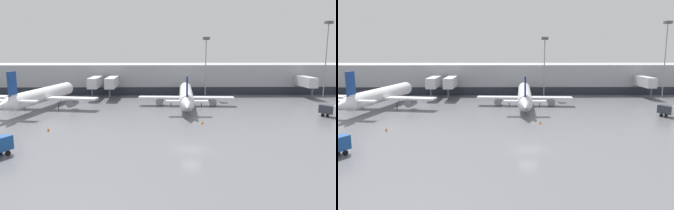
% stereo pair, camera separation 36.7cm
% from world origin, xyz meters
% --- Properties ---
extents(ground_plane, '(320.00, 320.00, 0.00)m').
position_xyz_m(ground_plane, '(0.00, 0.00, 0.00)').
color(ground_plane, slate).
extents(terminal_building, '(160.00, 27.83, 9.00)m').
position_xyz_m(terminal_building, '(-0.03, 61.84, 4.50)').
color(terminal_building, '#9EA0A5').
rests_on(terminal_building, ground_plane).
extents(parked_jet_0, '(26.44, 33.87, 9.47)m').
position_xyz_m(parked_jet_0, '(-32.08, 31.51, 3.18)').
color(parked_jet_0, white).
rests_on(parked_jet_0, ground_plane).
extents(parked_jet_2, '(23.45, 35.93, 8.31)m').
position_xyz_m(parked_jet_2, '(1.81, 35.46, 2.56)').
color(parked_jet_2, silver).
rests_on(parked_jet_2, ground_plane).
extents(service_truck_0, '(4.33, 5.32, 2.61)m').
position_xyz_m(service_truck_0, '(30.81, 20.79, 1.56)').
color(service_truck_0, '#2D333D').
rests_on(service_truck_0, ground_plane).
extents(traffic_cone_0, '(0.43, 0.43, 0.60)m').
position_xyz_m(traffic_cone_0, '(3.44, 15.45, 0.30)').
color(traffic_cone_0, orange).
rests_on(traffic_cone_0, ground_plane).
extents(traffic_cone_2, '(0.44, 0.44, 0.56)m').
position_xyz_m(traffic_cone_2, '(-23.61, 10.49, 0.28)').
color(traffic_cone_2, orange).
rests_on(traffic_cone_2, ground_plane).
extents(apron_light_mast_0, '(1.80, 1.80, 17.13)m').
position_xyz_m(apron_light_mast_0, '(8.44, 50.11, 13.63)').
color(apron_light_mast_0, gray).
rests_on(apron_light_mast_0, ground_plane).
extents(apron_light_mast_2, '(1.80, 1.80, 21.48)m').
position_xyz_m(apron_light_mast_2, '(42.43, 48.62, 16.59)').
color(apron_light_mast_2, gray).
rests_on(apron_light_mast_2, ground_plane).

